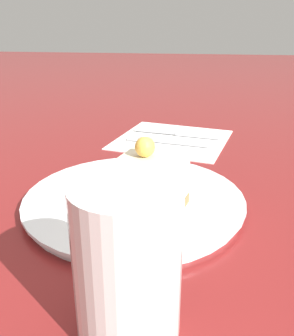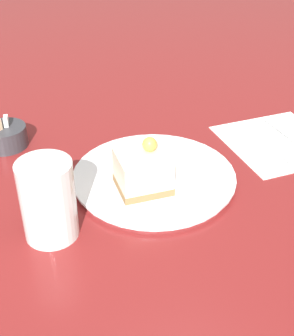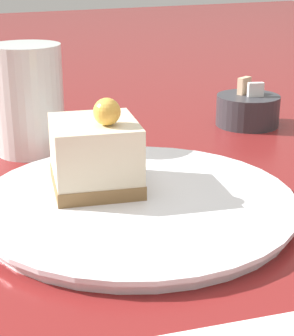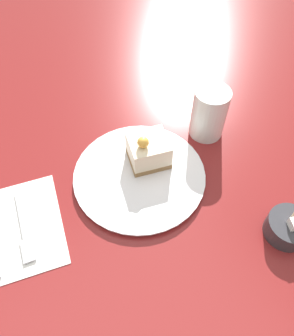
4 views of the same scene
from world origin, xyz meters
TOP-DOWN VIEW (x-y plane):
  - ground_plane at (0.00, 0.00)m, footprint 4.00×4.00m
  - plate at (-0.03, 0.01)m, footprint 0.28×0.28m
  - cake_slice at (-0.07, -0.01)m, footprint 0.10×0.09m
  - napkin at (0.24, -0.02)m, footprint 0.24×0.24m
  - fork at (0.22, 0.00)m, footprint 0.04×0.15m
  - knife at (0.26, -0.04)m, footprint 0.04×0.17m
  - drinking_glass at (-0.23, -0.02)m, footprint 0.08×0.08m

SIDE VIEW (x-z plane):
  - ground_plane at x=0.00m, z-range 0.00..0.00m
  - napkin at x=0.24m, z-range 0.00..0.00m
  - fork at x=0.22m, z-range 0.00..0.01m
  - knife at x=0.26m, z-range 0.00..0.01m
  - plate at x=-0.03m, z-range 0.00..0.01m
  - cake_slice at x=-0.07m, z-range 0.00..0.09m
  - drinking_glass at x=-0.23m, z-range 0.00..0.12m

